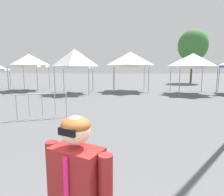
{
  "coord_description": "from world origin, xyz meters",
  "views": [
    {
      "loc": [
        0.33,
        -0.55,
        2.15
      ],
      "look_at": [
        -0.03,
        4.91,
        1.3
      ],
      "focal_mm": 31.63,
      "sensor_mm": 36.0,
      "label": 1
    }
  ],
  "objects_px": {
    "canopy_tent_right_of_center": "(75,59)",
    "crowd_barrier_mid_lot": "(42,101)",
    "canopy_tent_behind_right": "(130,60)",
    "canopy_tent_behind_center": "(193,61)",
    "canopy_tent_far_left": "(29,61)",
    "tree_behind_tents_center": "(193,46)"
  },
  "relations": [
    {
      "from": "canopy_tent_behind_right",
      "to": "canopy_tent_behind_center",
      "type": "relative_size",
      "value": 1.07
    },
    {
      "from": "canopy_tent_right_of_center",
      "to": "tree_behind_tents_center",
      "type": "xyz_separation_m",
      "value": [
        13.23,
        11.75,
        2.21
      ]
    },
    {
      "from": "tree_behind_tents_center",
      "to": "canopy_tent_right_of_center",
      "type": "bearing_deg",
      "value": -138.38
    },
    {
      "from": "canopy_tent_right_of_center",
      "to": "crowd_barrier_mid_lot",
      "type": "bearing_deg",
      "value": -85.58
    },
    {
      "from": "tree_behind_tents_center",
      "to": "crowd_barrier_mid_lot",
      "type": "xyz_separation_m",
      "value": [
        -12.6,
        -19.96,
        -4.3
      ]
    },
    {
      "from": "canopy_tent_right_of_center",
      "to": "canopy_tent_behind_right",
      "type": "relative_size",
      "value": 1.03
    },
    {
      "from": "canopy_tent_behind_center",
      "to": "tree_behind_tents_center",
      "type": "bearing_deg",
      "value": 72.28
    },
    {
      "from": "canopy_tent_behind_right",
      "to": "canopy_tent_far_left",
      "type": "bearing_deg",
      "value": 179.56
    },
    {
      "from": "canopy_tent_far_left",
      "to": "canopy_tent_right_of_center",
      "type": "distance_m",
      "value": 5.14
    },
    {
      "from": "canopy_tent_far_left",
      "to": "canopy_tent_behind_center",
      "type": "distance_m",
      "value": 14.46
    },
    {
      "from": "tree_behind_tents_center",
      "to": "canopy_tent_far_left",
      "type": "bearing_deg",
      "value": -151.27
    },
    {
      "from": "canopy_tent_right_of_center",
      "to": "crowd_barrier_mid_lot",
      "type": "xyz_separation_m",
      "value": [
        0.63,
        -8.2,
        -2.09
      ]
    },
    {
      "from": "canopy_tent_right_of_center",
      "to": "canopy_tent_behind_right",
      "type": "distance_m",
      "value": 4.94
    },
    {
      "from": "canopy_tent_right_of_center",
      "to": "crowd_barrier_mid_lot",
      "type": "relative_size",
      "value": 1.82
    },
    {
      "from": "canopy_tent_far_left",
      "to": "crowd_barrier_mid_lot",
      "type": "distance_m",
      "value": 11.62
    },
    {
      "from": "canopy_tent_right_of_center",
      "to": "canopy_tent_behind_center",
      "type": "height_order",
      "value": "canopy_tent_right_of_center"
    },
    {
      "from": "crowd_barrier_mid_lot",
      "to": "canopy_tent_right_of_center",
      "type": "bearing_deg",
      "value": 94.42
    },
    {
      "from": "canopy_tent_right_of_center",
      "to": "crowd_barrier_mid_lot",
      "type": "height_order",
      "value": "canopy_tent_right_of_center"
    },
    {
      "from": "canopy_tent_far_left",
      "to": "tree_behind_tents_center",
      "type": "xyz_separation_m",
      "value": [
        18.02,
        9.88,
        2.28
      ]
    },
    {
      "from": "tree_behind_tents_center",
      "to": "crowd_barrier_mid_lot",
      "type": "relative_size",
      "value": 3.63
    },
    {
      "from": "canopy_tent_right_of_center",
      "to": "crowd_barrier_mid_lot",
      "type": "distance_m",
      "value": 8.49
    },
    {
      "from": "canopy_tent_behind_right",
      "to": "canopy_tent_behind_center",
      "type": "distance_m",
      "value": 5.2
    }
  ]
}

